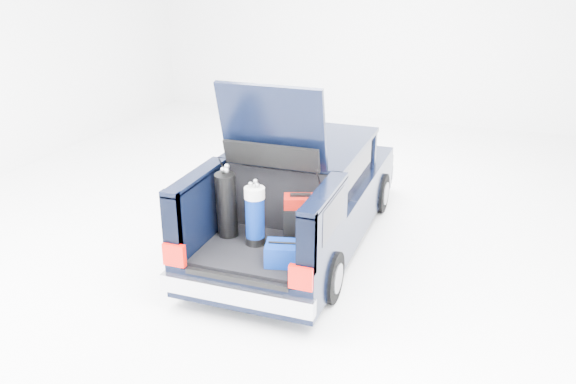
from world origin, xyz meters
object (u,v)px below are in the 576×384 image
at_px(car, 303,195).
at_px(black_golf_bag, 227,205).
at_px(blue_golf_bag, 255,215).
at_px(blue_duffel, 288,254).
at_px(red_suitcase, 300,220).

relative_size(car, black_golf_bag, 5.16).
distance_m(black_golf_bag, blue_golf_bag, 0.42).
height_order(blue_golf_bag, blue_duffel, blue_golf_bag).
distance_m(car, blue_golf_bag, 1.51).
height_order(car, blue_golf_bag, car).
distance_m(red_suitcase, blue_duffel, 0.55).
bearing_deg(blue_duffel, car, 90.01).
bearing_deg(red_suitcase, blue_golf_bag, -178.80).
bearing_deg(car, black_golf_bag, -109.79).
height_order(black_golf_bag, blue_duffel, black_golf_bag).
xyz_separation_m(car, red_suitcase, (0.40, -1.29, 0.23)).
xyz_separation_m(black_golf_bag, blue_golf_bag, (0.40, -0.09, -0.04)).
relative_size(black_golf_bag, blue_golf_bag, 1.12).
bearing_deg(car, blue_duffel, -76.46).
bearing_deg(blue_duffel, black_golf_bag, 142.34).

